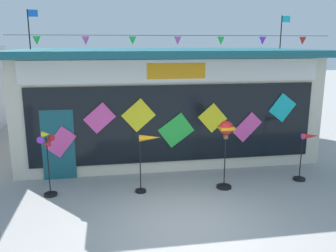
# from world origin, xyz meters

# --- Properties ---
(ground_plane) EXTENTS (80.00, 80.00, 0.00)m
(ground_plane) POSITION_xyz_m (0.00, 0.00, 0.00)
(ground_plane) COLOR #9E9B99
(kite_shop_building) EXTENTS (9.70, 6.01, 4.85)m
(kite_shop_building) POSITION_xyz_m (0.38, 5.77, 1.81)
(kite_shop_building) COLOR beige
(kite_shop_building) RESTS_ON ground_plane
(wind_spinner_far_left) EXTENTS (0.41, 0.33, 1.70)m
(wind_spinner_far_left) POSITION_xyz_m (-3.07, 1.98, 1.14)
(wind_spinner_far_left) COLOR black
(wind_spinner_far_left) RESTS_ON ground_plane
(wind_spinner_left) EXTENTS (0.67, 0.28, 1.54)m
(wind_spinner_left) POSITION_xyz_m (-0.61, 1.85, 1.10)
(wind_spinner_left) COLOR black
(wind_spinner_left) RESTS_ON ground_plane
(wind_spinner_center_left) EXTENTS (0.40, 0.40, 1.84)m
(wind_spinner_center_left) POSITION_xyz_m (1.44, 1.76, 1.42)
(wind_spinner_center_left) COLOR black
(wind_spinner_center_left) RESTS_ON ground_plane
(wind_spinner_center_right) EXTENTS (0.64, 0.34, 1.36)m
(wind_spinner_center_right) POSITION_xyz_m (3.86, 1.96, 0.84)
(wind_spinner_center_right) COLOR black
(wind_spinner_center_right) RESTS_ON ground_plane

